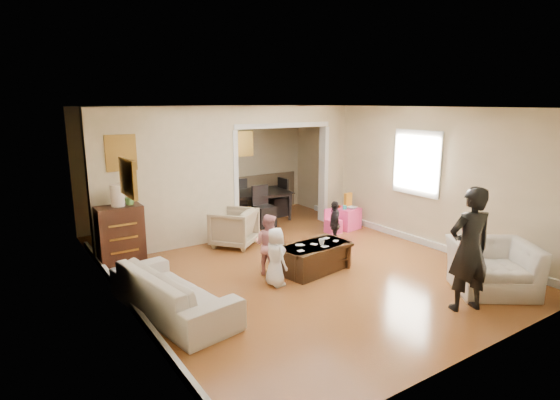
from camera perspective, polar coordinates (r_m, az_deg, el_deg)
floor at (r=7.73m, az=0.83°, el=-7.89°), size 7.00×7.00×0.00m
partition_left at (r=8.36m, az=-14.06°, el=2.52°), size 2.75×0.18×2.60m
partition_right at (r=10.28m, az=6.61°, el=4.62°), size 0.55×0.18×2.60m
partition_header at (r=9.36m, az=0.21°, el=10.85°), size 2.22×0.18×0.35m
window_pane at (r=8.89m, az=17.10°, el=4.55°), size 0.03×0.95×1.10m
framed_art_partition at (r=7.96m, az=-19.65°, el=5.69°), size 0.45×0.03×0.55m
framed_art_sofa_wall at (r=5.63m, az=-18.85°, el=2.70°), size 0.03×0.55×0.40m
framed_art_alcove at (r=10.81m, az=-4.67°, el=7.17°), size 0.45×0.03×0.55m
sofa at (r=6.04m, az=-13.55°, el=-11.20°), size 1.13×2.16×0.60m
armchair_back at (r=8.51m, az=-5.93°, el=-3.53°), size 1.08×1.08×0.71m
armchair_front at (r=7.19m, az=25.49°, el=-7.72°), size 1.45×1.42×0.72m
dresser at (r=7.96m, az=-19.68°, el=-4.25°), size 0.73×0.41×1.00m
table_lamp at (r=7.80m, az=-20.04°, el=0.55°), size 0.22×0.22×0.36m
potted_plant at (r=7.86m, az=-18.61°, el=0.45°), size 0.25×0.22×0.28m
coffee_table at (r=7.31m, az=4.45°, el=-7.34°), size 1.25×0.78×0.44m
coffee_cup at (r=7.25m, az=5.36°, el=-5.33°), size 0.12×0.12×0.09m
play_table at (r=9.75m, az=8.47°, el=-2.32°), size 0.54×0.54×0.45m
cereal_box at (r=9.81m, az=8.67°, el=0.03°), size 0.21×0.10×0.30m
cyan_cup at (r=9.58m, az=8.27°, el=-0.93°), size 0.08×0.08×0.08m
toy_block at (r=9.70m, az=7.51°, el=-0.84°), size 0.10×0.09×0.05m
play_bowl at (r=9.63m, az=9.21°, el=-0.98°), size 0.23×0.23×0.05m
dining_table at (r=10.31m, az=-3.90°, el=-0.80°), size 2.02×1.35×0.66m
adult_person at (r=6.28m, az=23.00°, el=-5.82°), size 0.70×0.56×1.66m
child_kneel_a at (r=6.65m, az=-0.55°, el=-7.27°), size 0.28×0.43×0.89m
child_kneel_b at (r=7.07m, az=-1.52°, el=-5.68°), size 0.56×0.60×0.98m
child_toddler at (r=8.43m, az=6.98°, el=-3.08°), size 0.50×0.54×0.89m
craft_papers at (r=7.27m, az=4.70°, el=-5.62°), size 0.89×0.43×0.00m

